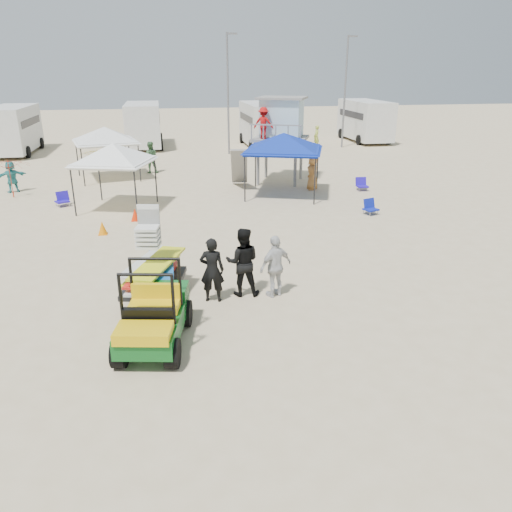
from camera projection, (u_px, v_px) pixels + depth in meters
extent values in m
plane|color=beige|center=(259.00, 366.00, 10.40)|extent=(140.00, 140.00, 0.00)
cube|color=#0D571B|center=(154.00, 322.00, 11.03)|extent=(1.69, 2.67, 0.44)
cube|color=#E5B60C|center=(153.00, 312.00, 10.94)|extent=(1.24, 0.90, 0.24)
cylinder|color=black|center=(128.00, 355.00, 10.20)|extent=(0.40, 0.68, 0.63)
cube|color=black|center=(155.00, 283.00, 13.16)|extent=(1.77, 2.28, 0.13)
cylinder|color=black|center=(133.00, 293.00, 13.14)|extent=(0.32, 0.57, 0.54)
imported|color=black|center=(212.00, 270.00, 13.01)|extent=(0.72, 0.55, 1.76)
imported|color=black|center=(243.00, 262.00, 13.36)|extent=(1.03, 0.87, 1.89)
imported|color=silver|center=(276.00, 266.00, 13.31)|extent=(1.09, 0.82, 1.71)
cylinder|color=gray|center=(266.00, 165.00, 25.60)|extent=(0.16, 0.16, 2.24)
cube|color=gray|center=(280.00, 138.00, 26.25)|extent=(3.55, 3.55, 0.14)
cube|color=#AACDDC|center=(280.00, 117.00, 26.13)|extent=(2.61, 2.47, 1.88)
imported|color=#B20F0F|center=(271.00, 124.00, 25.00)|extent=(1.01, 0.58, 1.57)
cylinder|color=black|center=(257.00, 181.00, 22.17)|extent=(0.06, 0.06, 2.21)
pyramid|color=#0E299E|center=(284.00, 133.00, 23.25)|extent=(4.25, 4.25, 0.80)
cube|color=#0E299E|center=(283.00, 150.00, 23.53)|extent=(4.25, 4.25, 0.18)
cylinder|color=black|center=(80.00, 194.00, 20.12)|extent=(0.06, 0.06, 2.09)
pyramid|color=white|center=(112.00, 143.00, 20.94)|extent=(3.54, 3.54, 0.80)
cube|color=white|center=(114.00, 162.00, 21.22)|extent=(3.54, 3.54, 0.18)
cylinder|color=black|center=(76.00, 166.00, 25.89)|extent=(0.06, 0.06, 2.07)
pyramid|color=white|center=(104.00, 127.00, 26.84)|extent=(3.69, 3.69, 0.80)
cube|color=white|center=(106.00, 142.00, 27.13)|extent=(3.69, 3.69, 0.18)
imported|color=red|center=(10.00, 179.00, 23.43)|extent=(2.48, 2.50, 1.83)
imported|color=yellow|center=(99.00, 166.00, 26.35)|extent=(2.84, 2.84, 1.82)
cone|color=orange|center=(102.00, 228.00, 18.48)|extent=(0.34, 0.34, 0.50)
cone|color=red|center=(135.00, 215.00, 20.14)|extent=(0.34, 0.34, 0.50)
cube|color=#2111B9|center=(62.00, 202.00, 22.21)|extent=(0.71, 0.70, 0.06)
cube|color=#2111B9|center=(63.00, 196.00, 22.36)|extent=(0.56, 0.41, 0.44)
cylinder|color=#B2B2B7|center=(57.00, 206.00, 22.04)|extent=(0.03, 0.03, 0.20)
cube|color=#0E1D9F|center=(371.00, 209.00, 20.98)|extent=(0.68, 0.66, 0.06)
cube|color=#0E1D9F|center=(369.00, 203.00, 21.13)|extent=(0.57, 0.35, 0.44)
cylinder|color=#B2B2B7|center=(368.00, 214.00, 20.80)|extent=(0.03, 0.03, 0.20)
cube|color=#2210B7|center=(362.00, 186.00, 25.04)|extent=(0.57, 0.53, 0.06)
cube|color=#2210B7|center=(361.00, 181.00, 25.19)|extent=(0.55, 0.20, 0.44)
cylinder|color=#B2B2B7|center=(359.00, 190.00, 24.86)|extent=(0.03, 0.03, 0.20)
cube|color=silver|center=(13.00, 128.00, 35.30)|extent=(2.50, 6.80, 3.00)
cube|color=black|center=(12.00, 122.00, 35.14)|extent=(2.54, 5.44, 0.50)
cube|color=silver|center=(143.00, 124.00, 38.21)|extent=(2.50, 6.50, 3.00)
cube|color=black|center=(143.00, 118.00, 38.05)|extent=(2.54, 5.20, 0.50)
cylinder|color=black|center=(127.00, 146.00, 36.57)|extent=(0.25, 0.80, 0.80)
cube|color=silver|center=(262.00, 124.00, 38.37)|extent=(2.50, 7.00, 3.00)
cube|color=black|center=(262.00, 118.00, 38.21)|extent=(2.54, 5.60, 0.50)
cylinder|color=black|center=(251.00, 146.00, 36.58)|extent=(0.25, 0.80, 0.80)
cube|color=silver|center=(365.00, 120.00, 41.29)|extent=(2.50, 6.60, 3.00)
cube|color=black|center=(365.00, 114.00, 41.13)|extent=(2.54, 5.28, 0.50)
cylinder|color=black|center=(359.00, 140.00, 39.62)|extent=(0.25, 0.80, 0.80)
cylinder|color=slate|center=(228.00, 95.00, 34.30)|extent=(0.14, 0.14, 8.00)
cylinder|color=slate|center=(345.00, 93.00, 37.22)|extent=(0.14, 0.14, 8.00)
imported|color=#ADBE47|center=(316.00, 137.00, 37.92)|extent=(0.44, 0.64, 1.69)
imported|color=#BD7836|center=(313.00, 173.00, 25.05)|extent=(0.59, 0.87, 1.73)
imported|color=teal|center=(12.00, 177.00, 24.54)|extent=(1.51, 1.01, 1.56)
imported|color=#48784B|center=(150.00, 157.00, 29.04)|extent=(0.90, 0.71, 1.81)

